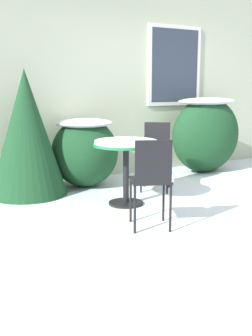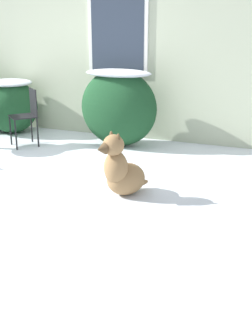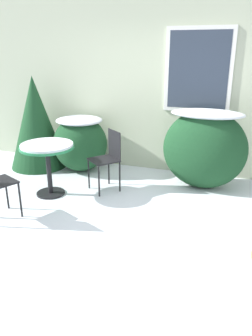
# 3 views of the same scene
# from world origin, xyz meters

# --- Properties ---
(ground_plane) EXTENTS (16.00, 16.00, 0.00)m
(ground_plane) POSITION_xyz_m (0.00, 0.00, 0.00)
(ground_plane) COLOR silver
(house_wall) EXTENTS (8.00, 0.10, 3.24)m
(house_wall) POSITION_xyz_m (0.02, 2.20, 1.62)
(house_wall) COLOR #B2BC9E
(house_wall) RESTS_ON ground_plane
(shrub_left) EXTENTS (0.92, 0.88, 0.94)m
(shrub_left) POSITION_xyz_m (-1.20, 1.69, 0.50)
(shrub_left) COLOR #194223
(shrub_left) RESTS_ON ground_plane
(shrub_middle) EXTENTS (1.24, 0.71, 1.19)m
(shrub_middle) POSITION_xyz_m (0.88, 1.60, 0.63)
(shrub_middle) COLOR #194223
(shrub_middle) RESTS_ON ground_plane
(patio_chair_near_table) EXTENTS (0.53, 0.53, 0.89)m
(patio_chair_near_table) POSITION_xyz_m (-0.45, 1.07, 0.51)
(patio_chair_near_table) COLOR black
(patio_chair_near_table) RESTS_ON ground_plane
(dog) EXTENTS (0.56, 0.65, 0.74)m
(dog) POSITION_xyz_m (1.73, -0.31, 0.28)
(dog) COLOR #937047
(dog) RESTS_ON ground_plane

